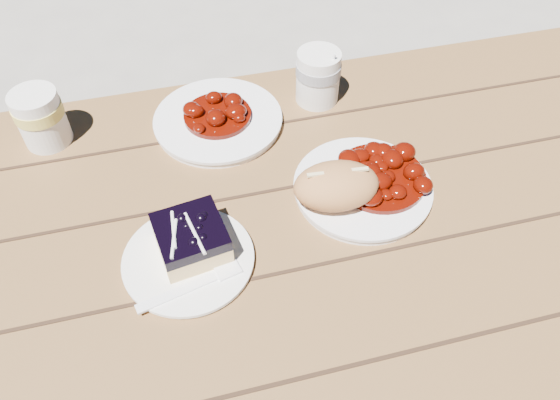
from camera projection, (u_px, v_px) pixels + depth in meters
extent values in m
cube|color=brown|center=(275.00, 239.00, 0.87)|extent=(2.00, 0.80, 0.05)
cube|color=brown|center=(559.00, 167.00, 1.49)|extent=(0.07, 0.07, 0.70)
cube|color=brown|center=(219.00, 117.00, 1.50)|extent=(1.80, 0.25, 0.04)
cube|color=brown|center=(464.00, 132.00, 1.80)|extent=(0.06, 0.06, 0.42)
cylinder|color=white|center=(362.00, 188.00, 0.89)|extent=(0.22, 0.22, 0.02)
ellipsoid|color=#B47A45|center=(336.00, 186.00, 0.84)|extent=(0.14, 0.10, 0.07)
cylinder|color=white|center=(189.00, 260.00, 0.81)|extent=(0.19, 0.19, 0.01)
cube|color=#F3CF84|center=(192.00, 242.00, 0.80)|extent=(0.11, 0.11, 0.03)
cube|color=black|center=(190.00, 232.00, 0.78)|extent=(0.11, 0.11, 0.02)
cylinder|color=white|center=(318.00, 77.00, 1.02)|extent=(0.08, 0.08, 0.10)
cylinder|color=white|center=(218.00, 121.00, 1.00)|extent=(0.23, 0.23, 0.02)
cylinder|color=white|center=(41.00, 118.00, 0.94)|extent=(0.08, 0.08, 0.10)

